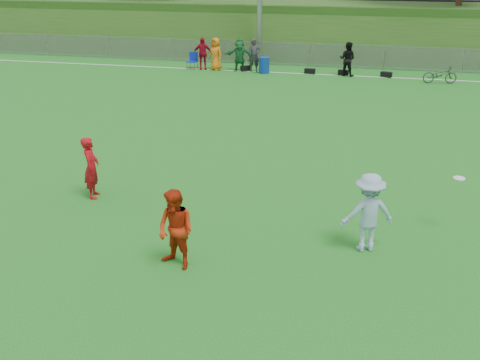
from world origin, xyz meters
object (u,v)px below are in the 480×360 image
(player_red_center, at_px, (176,230))
(recycling_bin, at_px, (264,65))
(bicycle, at_px, (440,75))
(player_red_left, at_px, (91,168))
(player_blue, at_px, (368,213))
(frisbee, at_px, (459,178))

(player_red_center, height_order, recycling_bin, player_red_center)
(player_red_center, height_order, bicycle, player_red_center)
(player_red_left, relative_size, player_red_center, 0.97)
(player_red_left, height_order, bicycle, player_red_left)
(player_blue, distance_m, bicycle, 17.17)
(player_red_center, xyz_separation_m, frisbee, (5.56, 2.82, 0.43))
(player_red_left, distance_m, player_red_center, 4.17)
(player_blue, xyz_separation_m, recycling_bin, (-5.25, 17.37, -0.45))
(player_red_left, bearing_deg, player_red_center, -146.10)
(player_red_left, height_order, frisbee, player_red_left)
(recycling_bin, xyz_separation_m, bicycle, (8.66, -0.55, 0.01))
(recycling_bin, distance_m, bicycle, 8.68)
(recycling_bin, bearing_deg, player_red_center, -85.16)
(player_red_center, distance_m, frisbee, 6.25)
(player_blue, distance_m, frisbee, 2.36)
(player_red_left, xyz_separation_m, player_blue, (6.81, -1.22, 0.06))
(player_blue, bearing_deg, player_red_center, 1.63)
(player_red_left, relative_size, recycling_bin, 1.95)
(player_red_center, distance_m, player_blue, 3.95)
(recycling_bin, height_order, bicycle, bicycle)
(player_blue, xyz_separation_m, bicycle, (3.41, 16.82, -0.44))
(frisbee, xyz_separation_m, recycling_bin, (-7.16, 16.04, -0.85))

